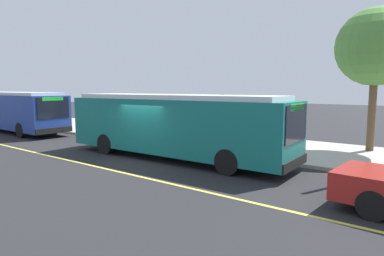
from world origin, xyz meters
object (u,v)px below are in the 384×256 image
(transit_bus_second, at_px, (15,110))
(pedestrian_commuter, at_px, (236,130))
(route_sign_post, at_px, (222,114))
(waiting_bench, at_px, (210,131))
(transit_bus_main, at_px, (174,124))

(transit_bus_second, distance_m, pedestrian_commuter, 17.31)
(pedestrian_commuter, bearing_deg, route_sign_post, -129.56)
(waiting_bench, distance_m, route_sign_post, 3.52)
(transit_bus_second, xyz_separation_m, pedestrian_commuter, (16.98, 3.29, -0.50))
(transit_bus_second, bearing_deg, pedestrian_commuter, 10.98)
(waiting_bench, xyz_separation_m, route_sign_post, (2.32, -2.29, 1.32))
(transit_bus_second, distance_m, waiting_bench, 15.06)
(transit_bus_main, xyz_separation_m, route_sign_post, (0.88, 2.75, 0.34))
(transit_bus_second, distance_m, route_sign_post, 16.71)
(transit_bus_second, bearing_deg, route_sign_post, 9.30)
(transit_bus_main, relative_size, route_sign_post, 4.07)
(route_sign_post, bearing_deg, waiting_bench, 135.38)
(waiting_bench, bearing_deg, pedestrian_commuter, -31.10)
(waiting_bench, bearing_deg, transit_bus_second, -160.60)
(waiting_bench, height_order, pedestrian_commuter, pedestrian_commuter)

